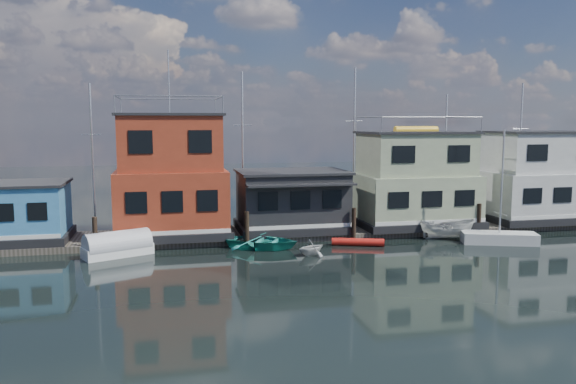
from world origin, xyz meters
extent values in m
plane|color=black|center=(0.00, 0.00, 0.00)|extent=(160.00, 160.00, 0.00)
cube|color=#595147|center=(0.00, 12.00, 0.20)|extent=(48.00, 5.00, 0.40)
cube|color=black|center=(-18.00, 12.00, 0.65)|extent=(6.40, 4.90, 0.50)
cube|color=#4088C0|center=(-18.00, 12.00, 2.40)|extent=(6.00, 4.50, 3.00)
cube|color=black|center=(-18.00, 12.00, 3.98)|extent=(6.30, 4.80, 0.16)
cube|color=black|center=(-8.50, 12.00, 0.65)|extent=(7.40, 5.90, 0.50)
cube|color=#97331C|center=(-8.50, 12.00, 2.77)|extent=(7.00, 5.50, 3.74)
cube|color=#97331C|center=(-8.50, 12.00, 6.37)|extent=(6.30, 4.95, 3.46)
cube|color=black|center=(-8.50, 12.00, 8.18)|extent=(6.65, 5.23, 0.16)
cylinder|color=silver|center=(-8.50, 12.00, 10.26)|extent=(0.08, 0.08, 4.00)
cube|color=black|center=(-0.50, 12.00, 0.65)|extent=(7.40, 5.40, 0.50)
cube|color=black|center=(-0.50, 12.00, 2.60)|extent=(7.00, 5.00, 3.40)
cube|color=black|center=(-0.50, 12.00, 4.38)|extent=(7.30, 5.30, 0.16)
cube|color=black|center=(-0.50, 9.20, 3.79)|extent=(7.00, 1.20, 0.12)
cube|color=black|center=(8.50, 12.00, 0.65)|extent=(8.40, 5.90, 0.50)
cube|color=#9AA681|center=(8.50, 12.00, 2.46)|extent=(8.00, 5.50, 3.12)
cube|color=#9AA681|center=(8.50, 12.00, 5.46)|extent=(7.20, 4.95, 2.88)
cube|color=black|center=(8.50, 12.00, 6.98)|extent=(7.60, 5.23, 0.16)
cylinder|color=yellow|center=(8.50, 12.00, 7.15)|extent=(3.20, 0.56, 0.56)
cube|color=black|center=(18.50, 12.00, 0.65)|extent=(8.40, 5.90, 0.50)
cube|color=silver|center=(18.50, 12.00, 2.46)|extent=(8.00, 5.50, 3.12)
cube|color=silver|center=(18.50, 12.00, 5.46)|extent=(7.20, 4.95, 2.88)
cube|color=black|center=(18.50, 12.00, 6.98)|extent=(7.60, 5.23, 0.16)
cylinder|color=#2D2116|center=(-13.00, 9.20, 1.10)|extent=(0.28, 0.28, 2.20)
cylinder|color=#2D2116|center=(-4.00, 9.20, 1.10)|extent=(0.28, 0.28, 2.20)
cylinder|color=#2D2116|center=(3.00, 9.20, 1.10)|extent=(0.28, 0.28, 2.20)
cylinder|color=#2D2116|center=(12.00, 9.20, 1.10)|extent=(0.28, 0.28, 2.20)
cylinder|color=silver|center=(-14.00, 18.00, 5.25)|extent=(0.16, 0.16, 10.50)
cylinder|color=silver|center=(-14.00, 18.00, 6.83)|extent=(1.40, 0.06, 0.06)
cylinder|color=silver|center=(-3.00, 18.00, 5.75)|extent=(0.16, 0.16, 11.50)
cylinder|color=silver|center=(-3.00, 18.00, 7.48)|extent=(1.40, 0.06, 0.06)
cylinder|color=silver|center=(6.00, 18.00, 6.00)|extent=(0.16, 0.16, 12.00)
cylinder|color=silver|center=(6.00, 18.00, 7.80)|extent=(1.40, 0.06, 0.06)
cylinder|color=silver|center=(14.00, 18.00, 5.00)|extent=(0.16, 0.16, 10.00)
cylinder|color=silver|center=(14.00, 18.00, 6.50)|extent=(1.40, 0.06, 0.06)
cylinder|color=silver|center=(21.00, 18.00, 5.50)|extent=(0.16, 0.16, 11.00)
cylinder|color=silver|center=(21.00, 18.00, 7.15)|extent=(1.40, 0.06, 0.06)
imported|color=beige|center=(-0.69, 6.07, 0.49)|extent=(2.36, 2.24, 0.97)
cylinder|color=red|center=(2.83, 7.89, 0.24)|extent=(3.24, 1.52, 0.48)
imported|color=teal|center=(-3.15, 8.40, 0.46)|extent=(5.34, 4.78, 0.91)
cube|color=white|center=(-11.68, 8.33, 0.32)|extent=(4.13, 2.94, 0.64)
cylinder|color=#BCBCC1|center=(-11.68, 8.33, 0.69)|extent=(4.00, 2.95, 1.56)
imported|color=silver|center=(9.30, 8.58, 0.69)|extent=(3.80, 2.35, 1.37)
cube|color=silver|center=(11.87, 6.56, 0.36)|extent=(4.84, 2.96, 0.71)
cylinder|color=silver|center=(11.87, 6.56, 3.98)|extent=(0.12, 0.12, 6.53)
cube|color=silver|center=(11.87, 6.56, 1.94)|extent=(0.52, 1.36, 0.05)
camera|label=1|loc=(-8.92, -24.87, 7.72)|focal=35.00mm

